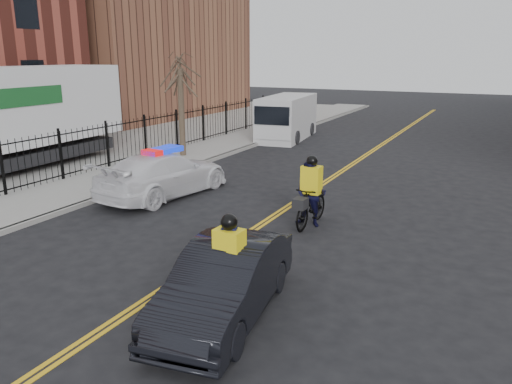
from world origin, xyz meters
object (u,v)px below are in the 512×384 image
object	(u,v)px
cyclist_near	(230,281)
cargo_van	(286,118)
police_cruiser	(164,174)
dark_sedan	(225,282)
cyclist_far	(311,199)

from	to	relation	value
cyclist_near	cargo_van	bearing A→B (deg)	112.78
police_cruiser	cargo_van	bearing A→B (deg)	-79.19
dark_sedan	cyclist_near	xyz separation A→B (m)	(0.06, 0.07, -0.00)
cyclist_far	cargo_van	bearing A→B (deg)	118.43
cyclist_near	cyclist_far	bearing A→B (deg)	97.22
cyclist_near	cyclist_far	world-z (taller)	cyclist_far
cargo_van	cyclist_far	size ratio (longest dim) A/B	2.95
cargo_van	cyclist_far	world-z (taller)	cargo_van
police_cruiser	cyclist_near	bearing A→B (deg)	141.00
police_cruiser	cyclist_far	size ratio (longest dim) A/B	2.65
police_cruiser	cyclist_far	xyz separation A→B (m)	(5.69, -0.70, 0.04)
dark_sedan	cargo_van	xyz separation A→B (m)	(-7.20, 19.35, 0.50)
police_cruiser	cyclist_near	distance (m)	8.75
dark_sedan	cyclist_near	distance (m)	0.09
police_cruiser	cyclist_far	world-z (taller)	cyclist_far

